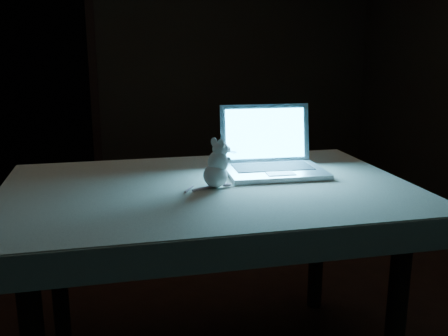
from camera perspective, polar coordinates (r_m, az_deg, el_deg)
name	(u,v)px	position (r m, az deg, el deg)	size (l,w,h in m)	color
floor	(212,298)	(2.93, -1.35, -14.59)	(5.00, 5.00, 0.00)	black
back_wall	(156,55)	(5.05, -7.74, 12.67)	(4.50, 0.04, 2.60)	black
doorway	(40,81)	(5.06, -20.29, 9.29)	(1.06, 0.36, 2.13)	black
table	(209,280)	(2.20, -1.69, -12.65)	(1.55, 1.00, 0.83)	black
tablecloth	(219,194)	(2.12, -0.60, -3.00)	(1.66, 1.11, 0.11)	beige
laptop	(276,142)	(2.21, 5.92, 3.01)	(0.43, 0.38, 0.29)	#BDBDC1
plush_mouse	(215,163)	(2.00, -1.00, 0.52)	(0.14, 0.14, 0.20)	white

